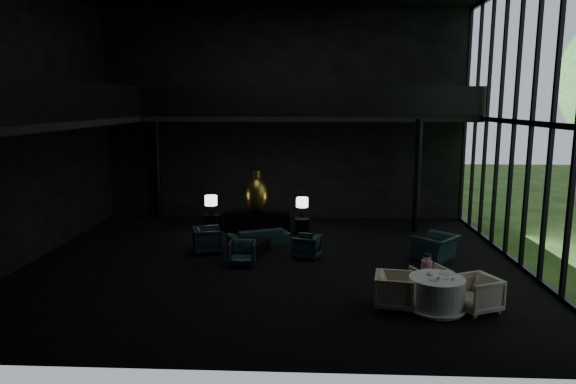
{
  "coord_description": "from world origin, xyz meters",
  "views": [
    {
      "loc": [
        1.11,
        -14.08,
        4.53
      ],
      "look_at": [
        0.41,
        0.5,
        2.0
      ],
      "focal_mm": 32.0,
      "sensor_mm": 36.0,
      "label": 1
    }
  ],
  "objects_px": {
    "coffee_table": "(251,247)",
    "sofa": "(259,234)",
    "dining_chair_east": "(477,290)",
    "child": "(427,264)",
    "table_lamp_right": "(302,203)",
    "dining_chair_west": "(395,287)",
    "bronze_urn": "(257,194)",
    "dining_chair_north": "(430,280)",
    "lounge_armchair_west": "(208,237)",
    "side_table_right": "(302,226)",
    "lounge_armchair_south": "(242,252)",
    "side_table_left": "(213,223)",
    "console": "(257,221)",
    "lounge_armchair_east": "(307,246)",
    "table_lamp_left": "(211,201)",
    "window_armchair": "(435,242)",
    "dining_table": "(436,296)"
  },
  "relations": [
    {
      "from": "bronze_urn",
      "to": "dining_chair_north",
      "type": "xyz_separation_m",
      "value": [
        4.78,
        -5.91,
        -0.99
      ]
    },
    {
      "from": "table_lamp_right",
      "to": "dining_table",
      "type": "relative_size",
      "value": 0.51
    },
    {
      "from": "child",
      "to": "lounge_armchair_west",
      "type": "bearing_deg",
      "value": -27.97
    },
    {
      "from": "table_lamp_left",
      "to": "sofa",
      "type": "distance_m",
      "value": 2.53
    },
    {
      "from": "table_lamp_right",
      "to": "dining_chair_west",
      "type": "relative_size",
      "value": 0.73
    },
    {
      "from": "side_table_left",
      "to": "child",
      "type": "bearing_deg",
      "value": -42.79
    },
    {
      "from": "lounge_armchair_south",
      "to": "dining_chair_east",
      "type": "relative_size",
      "value": 0.78
    },
    {
      "from": "coffee_table",
      "to": "dining_chair_east",
      "type": "xyz_separation_m",
      "value": [
        5.48,
        -4.17,
        0.29
      ]
    },
    {
      "from": "console",
      "to": "sofa",
      "type": "xyz_separation_m",
      "value": [
        0.24,
        -1.79,
        -0.02
      ]
    },
    {
      "from": "dining_chair_east",
      "to": "dining_table",
      "type": "bearing_deg",
      "value": -113.29
    },
    {
      "from": "coffee_table",
      "to": "sofa",
      "type": "bearing_deg",
      "value": 81.68
    },
    {
      "from": "lounge_armchair_west",
      "to": "lounge_armchair_east",
      "type": "relative_size",
      "value": 1.31
    },
    {
      "from": "table_lamp_left",
      "to": "side_table_right",
      "type": "distance_m",
      "value": 3.31
    },
    {
      "from": "coffee_table",
      "to": "child",
      "type": "distance_m",
      "value": 5.61
    },
    {
      "from": "table_lamp_right",
      "to": "lounge_armchair_west",
      "type": "distance_m",
      "value": 3.95
    },
    {
      "from": "window_armchair",
      "to": "child",
      "type": "distance_m",
      "value": 2.85
    },
    {
      "from": "side_table_left",
      "to": "lounge_armchair_south",
      "type": "xyz_separation_m",
      "value": [
        1.59,
        -3.87,
        0.07
      ]
    },
    {
      "from": "lounge_armchair_west",
      "to": "child",
      "type": "distance_m",
      "value": 6.72
    },
    {
      "from": "side_table_right",
      "to": "lounge_armchair_south",
      "type": "distance_m",
      "value": 4.06
    },
    {
      "from": "sofa",
      "to": "dining_chair_east",
      "type": "bearing_deg",
      "value": 112.31
    },
    {
      "from": "table_lamp_right",
      "to": "dining_chair_east",
      "type": "relative_size",
      "value": 0.73
    },
    {
      "from": "sofa",
      "to": "lounge_armchair_east",
      "type": "xyz_separation_m",
      "value": [
        1.56,
        -1.3,
        0.02
      ]
    },
    {
      "from": "sofa",
      "to": "lounge_armchair_east",
      "type": "relative_size",
      "value": 2.44
    },
    {
      "from": "dining_chair_west",
      "to": "child",
      "type": "bearing_deg",
      "value": -34.74
    },
    {
      "from": "dining_chair_west",
      "to": "coffee_table",
      "type": "bearing_deg",
      "value": 52.11
    },
    {
      "from": "table_lamp_right",
      "to": "dining_table",
      "type": "xyz_separation_m",
      "value": [
        3.11,
        -6.85,
        -0.72
      ]
    },
    {
      "from": "bronze_urn",
      "to": "table_lamp_right",
      "type": "xyz_separation_m",
      "value": [
        1.6,
        0.06,
        -0.32
      ]
    },
    {
      "from": "console",
      "to": "dining_chair_north",
      "type": "bearing_deg",
      "value": -51.39
    },
    {
      "from": "lounge_armchair_south",
      "to": "child",
      "type": "bearing_deg",
      "value": -24.75
    },
    {
      "from": "bronze_urn",
      "to": "console",
      "type": "bearing_deg",
      "value": 90.0
    },
    {
      "from": "dining_chair_north",
      "to": "child",
      "type": "bearing_deg",
      "value": -82.7
    },
    {
      "from": "table_lamp_right",
      "to": "window_armchair",
      "type": "height_order",
      "value": "table_lamp_right"
    },
    {
      "from": "side_table_left",
      "to": "coffee_table",
      "type": "relative_size",
      "value": 0.71
    },
    {
      "from": "console",
      "to": "lounge_armchair_west",
      "type": "distance_m",
      "value": 2.97
    },
    {
      "from": "bronze_urn",
      "to": "sofa",
      "type": "height_order",
      "value": "bronze_urn"
    },
    {
      "from": "table_lamp_right",
      "to": "lounge_armchair_east",
      "type": "relative_size",
      "value": 0.96
    },
    {
      "from": "side_table_right",
      "to": "lounge_armchair_south",
      "type": "relative_size",
      "value": 0.72
    },
    {
      "from": "dining_chair_west",
      "to": "child",
      "type": "height_order",
      "value": "child"
    },
    {
      "from": "side_table_left",
      "to": "dining_table",
      "type": "xyz_separation_m",
      "value": [
        6.31,
        -6.84,
        0.02
      ]
    },
    {
      "from": "side_table_right",
      "to": "lounge_armchair_south",
      "type": "bearing_deg",
      "value": -113.33
    },
    {
      "from": "bronze_urn",
      "to": "lounge_armchair_south",
      "type": "height_order",
      "value": "bronze_urn"
    },
    {
      "from": "dining_chair_north",
      "to": "side_table_left",
      "type": "bearing_deg",
      "value": -65.5
    },
    {
      "from": "lounge_armchair_south",
      "to": "console",
      "type": "bearing_deg",
      "value": 87.78
    },
    {
      "from": "dining_table",
      "to": "dining_chair_north",
      "type": "bearing_deg",
      "value": 85.67
    },
    {
      "from": "console",
      "to": "dining_chair_east",
      "type": "distance_m",
      "value": 8.85
    },
    {
      "from": "table_lamp_right",
      "to": "lounge_armchair_west",
      "type": "bearing_deg",
      "value": -136.36
    },
    {
      "from": "coffee_table",
      "to": "dining_chair_east",
      "type": "bearing_deg",
      "value": -37.24
    },
    {
      "from": "side_table_right",
      "to": "dining_chair_east",
      "type": "height_order",
      "value": "dining_chair_east"
    },
    {
      "from": "table_lamp_right",
      "to": "child",
      "type": "xyz_separation_m",
      "value": [
        3.1,
        -5.85,
        -0.32
      ]
    },
    {
      "from": "dining_chair_east",
      "to": "lounge_armchair_east",
      "type": "bearing_deg",
      "value": -158.63
    }
  ]
}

